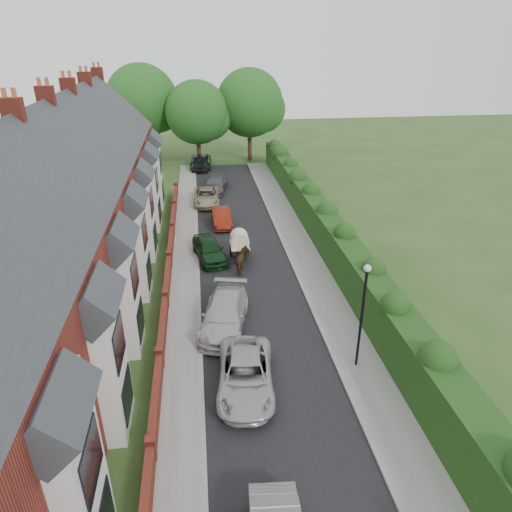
{
  "coord_description": "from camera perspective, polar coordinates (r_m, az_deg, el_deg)",
  "views": [
    {
      "loc": [
        -3.18,
        -11.65,
        13.54
      ],
      "look_at": [
        -0.2,
        11.41,
        2.2
      ],
      "focal_mm": 32.0,
      "sensor_mm": 36.0,
      "label": 1
    }
  ],
  "objects": [
    {
      "name": "hedge",
      "position": [
        27.0,
        11.99,
        -0.85
      ],
      "size": [
        2.1,
        58.0,
        2.85
      ],
      "color": "#173E13",
      "rests_on": "ground"
    },
    {
      "name": "kerb_house_side",
      "position": [
        26.36,
        -7.15,
        -4.97
      ],
      "size": [
        0.18,
        58.0,
        0.13
      ],
      "primitive_type": "cube",
      "color": "gray",
      "rests_on": "ground"
    },
    {
      "name": "pavement_hedge_side",
      "position": [
        27.22,
        8.09,
        -3.98
      ],
      "size": [
        2.2,
        58.0,
        0.12
      ],
      "primitive_type": "cube",
      "color": "gray",
      "rests_on": "ground"
    },
    {
      "name": "horse_cart",
      "position": [
        30.07,
        -2.06,
        1.65
      ],
      "size": [
        1.26,
        2.79,
        2.01
      ],
      "color": "black",
      "rests_on": "ground"
    },
    {
      "name": "tree_far_left",
      "position": [
        52.32,
        -7.01,
        17.22
      ],
      "size": [
        7.14,
        6.8,
        9.29
      ],
      "color": "#332316",
      "rests_on": "ground"
    },
    {
      "name": "pavement_house_side",
      "position": [
        26.38,
        -8.89,
        -5.07
      ],
      "size": [
        1.7,
        58.0,
        0.12
      ],
      "primitive_type": "cube",
      "color": "gray",
      "rests_on": "ground"
    },
    {
      "name": "car_beige",
      "position": [
        40.71,
        -6.19,
        7.4
      ],
      "size": [
        2.3,
        4.78,
        1.31
      ],
      "primitive_type": "imported",
      "rotation": [
        0.0,
        0.0,
        -0.03
      ],
      "color": "tan",
      "rests_on": "ground"
    },
    {
      "name": "car_red",
      "position": [
        35.88,
        -4.36,
        4.87
      ],
      "size": [
        1.5,
        3.97,
        1.29
      ],
      "primitive_type": "imported",
      "rotation": [
        0.0,
        0.0,
        0.03
      ],
      "color": "maroon",
      "rests_on": "ground"
    },
    {
      "name": "tree_far_right",
      "position": [
        54.61,
        -0.4,
        18.4
      ],
      "size": [
        7.98,
        7.6,
        10.31
      ],
      "color": "#332316",
      "rests_on": "ground"
    },
    {
      "name": "kerb_hedge_side",
      "position": [
        26.97,
        5.93,
        -4.13
      ],
      "size": [
        0.18,
        58.0,
        0.13
      ],
      "primitive_type": "cube",
      "color": "gray",
      "rests_on": "ground"
    },
    {
      "name": "car_black",
      "position": [
        51.82,
        -7.07,
        11.55
      ],
      "size": [
        1.96,
        4.6,
        1.55
      ],
      "primitive_type": "imported",
      "rotation": [
        0.0,
        0.0,
        -0.03
      ],
      "color": "black",
      "rests_on": "ground"
    },
    {
      "name": "garden_wall_row",
      "position": [
        25.39,
        -11.24,
        -5.57
      ],
      "size": [
        0.35,
        40.35,
        1.1
      ],
      "color": "maroon",
      "rests_on": "ground"
    },
    {
      "name": "horse",
      "position": [
        28.51,
        -1.68,
        -0.66
      ],
      "size": [
        1.1,
        1.89,
        1.51
      ],
      "primitive_type": "imported",
      "rotation": [
        0.0,
        0.0,
        2.98
      ],
      "color": "#442919",
      "rests_on": "ground"
    },
    {
      "name": "ground",
      "position": [
        18.14,
        5.68,
        -22.44
      ],
      "size": [
        140.0,
        140.0,
        0.0
      ],
      "primitive_type": "plane",
      "color": "#2D4C1E",
      "rests_on": "ground"
    },
    {
      "name": "car_grey",
      "position": [
        44.18,
        -5.05,
        9.01
      ],
      "size": [
        2.94,
        5.14,
        1.4
      ],
      "primitive_type": "imported",
      "rotation": [
        0.0,
        0.0,
        -0.21
      ],
      "color": "#4B4D52",
      "rests_on": "ground"
    },
    {
      "name": "car_green",
      "position": [
        30.33,
        -5.87,
        0.85
      ],
      "size": [
        2.52,
        4.48,
        1.44
      ],
      "primitive_type": "imported",
      "rotation": [
        0.0,
        0.0,
        0.2
      ],
      "color": "black",
      "rests_on": "ground"
    },
    {
      "name": "tree_far_back",
      "position": [
        55.43,
        -13.59,
        18.15
      ],
      "size": [
        8.4,
        8.0,
        10.82
      ],
      "color": "#332316",
      "rests_on": "ground"
    },
    {
      "name": "lamppost",
      "position": [
        19.83,
        13.25,
        -5.89
      ],
      "size": [
        0.32,
        0.32,
        5.16
      ],
      "color": "black",
      "rests_on": "ground"
    },
    {
      "name": "car_silver_b",
      "position": [
        19.74,
        -1.3,
        -14.63
      ],
      "size": [
        2.79,
        5.18,
        1.38
      ],
      "primitive_type": "imported",
      "rotation": [
        0.0,
        0.0,
        -0.1
      ],
      "color": "#B1B3B8",
      "rests_on": "ground"
    },
    {
      "name": "car_extra_far",
      "position": [
        52.55,
        -6.92,
        11.66
      ],
      "size": [
        2.55,
        5.03,
        1.36
      ],
      "primitive_type": "imported",
      "rotation": [
        0.0,
        0.0,
        -0.06
      ],
      "color": "#103619",
      "rests_on": "ground"
    },
    {
      "name": "car_white",
      "position": [
        23.34,
        -3.97,
        -7.28
      ],
      "size": [
        3.2,
        5.55,
        1.51
      ],
      "primitive_type": "imported",
      "rotation": [
        0.0,
        0.0,
        -0.22
      ],
      "color": "#B9B9B9",
      "rests_on": "ground"
    },
    {
      "name": "terrace_row",
      "position": [
        24.69,
        -24.92,
        1.91
      ],
      "size": [
        9.05,
        40.5,
        11.5
      ],
      "color": "maroon",
      "rests_on": "ground"
    },
    {
      "name": "road",
      "position": [
        26.52,
        -0.53,
        -4.68
      ],
      "size": [
        6.0,
        58.0,
        0.02
      ],
      "primitive_type": "cube",
      "color": "black",
      "rests_on": "ground"
    }
  ]
}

